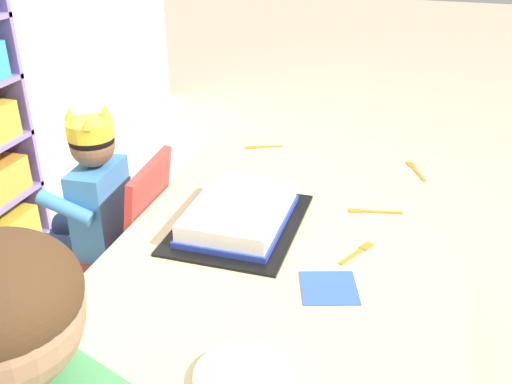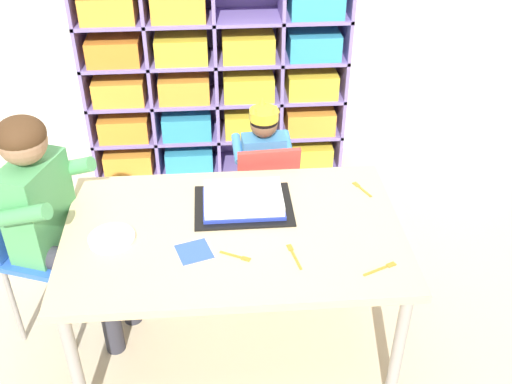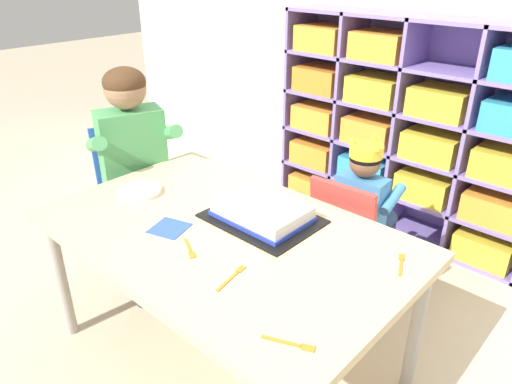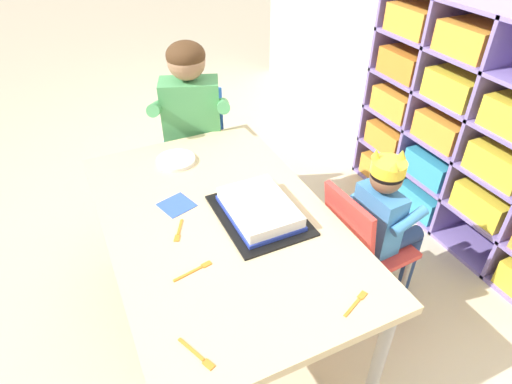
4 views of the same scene
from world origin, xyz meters
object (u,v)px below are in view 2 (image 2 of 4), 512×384
at_px(activity_table, 234,240).
at_px(fork_by_napkin, 361,188).
at_px(classroom_chair_blue, 265,189).
at_px(adult_helper_seated, 52,208).
at_px(fork_beside_plate_stack, 294,255).
at_px(fork_near_cake_tray, 237,256).
at_px(classroom_chair_adult_side, 36,241).
at_px(fork_at_table_front_edge, 382,268).
at_px(paper_plate_stack, 112,238).
at_px(birthday_cake_on_tray, 243,201).
at_px(child_with_crown, 262,156).

relative_size(activity_table, fork_by_napkin, 11.18).
bearing_deg(classroom_chair_blue, adult_helper_seated, 22.68).
bearing_deg(fork_beside_plate_stack, classroom_chair_blue, 171.41).
relative_size(activity_table, fork_near_cake_tray, 11.42).
bearing_deg(classroom_chair_blue, activity_table, 69.06).
bearing_deg(activity_table, classroom_chair_adult_side, 168.22).
bearing_deg(fork_near_cake_tray, classroom_chair_adult_side, 5.11).
height_order(classroom_chair_adult_side, fork_near_cake_tray, classroom_chair_adult_side).
bearing_deg(fork_near_cake_tray, fork_at_table_front_edge, -164.40).
xyz_separation_m(activity_table, classroom_chair_adult_side, (-0.84, 0.18, -0.09)).
bearing_deg(activity_table, fork_at_table_front_edge, -27.12).
xyz_separation_m(activity_table, fork_by_napkin, (0.57, 0.24, 0.06)).
xyz_separation_m(fork_at_table_front_edge, fork_beside_plate_stack, (-0.31, 0.10, 0.00)).
bearing_deg(fork_by_napkin, fork_near_cake_tray, -78.17).
height_order(classroom_chair_blue, paper_plate_stack, classroom_chair_blue).
distance_m(classroom_chair_blue, fork_beside_plate_stack, 0.79).
bearing_deg(adult_helper_seated, fork_near_cake_tray, -92.34).
bearing_deg(fork_by_napkin, birthday_cake_on_tray, -104.32).
bearing_deg(activity_table, fork_beside_plate_stack, -38.30).
bearing_deg(fork_near_cake_tray, fork_beside_plate_stack, -155.01).
bearing_deg(child_with_crown, classroom_chair_blue, 89.69).
bearing_deg(child_with_crown, adult_helper_seated, 28.32).
bearing_deg(fork_beside_plate_stack, activity_table, -139.78).
xyz_separation_m(fork_near_cake_tray, fork_by_napkin, (0.56, 0.41, -0.00)).
bearing_deg(fork_by_napkin, adult_helper_seated, -109.48).
bearing_deg(fork_by_napkin, paper_plate_stack, -99.58).
bearing_deg(fork_near_cake_tray, classroom_chair_blue, -76.06).
xyz_separation_m(child_with_crown, classroom_chair_adult_side, (-1.02, -0.52, -0.06)).
bearing_deg(fork_near_cake_tray, activity_table, -60.31).
distance_m(adult_helper_seated, paper_plate_stack, 0.31).
xyz_separation_m(activity_table, fork_beside_plate_stack, (0.22, -0.17, 0.06)).
bearing_deg(classroom_chair_adult_side, fork_near_cake_tray, -92.04).
height_order(paper_plate_stack, fork_by_napkin, paper_plate_stack).
height_order(birthday_cake_on_tray, fork_near_cake_tray, birthday_cake_on_tray).
xyz_separation_m(adult_helper_seated, birthday_cake_on_tray, (0.78, 0.02, -0.02)).
bearing_deg(fork_near_cake_tray, fork_by_napkin, -116.78).
bearing_deg(adult_helper_seated, activity_table, -80.55).
distance_m(activity_table, fork_beside_plate_stack, 0.29).
xyz_separation_m(classroom_chair_blue, fork_near_cake_tray, (-0.18, -0.75, 0.22)).
relative_size(activity_table, birthday_cake_on_tray, 3.31).
distance_m(activity_table, fork_at_table_front_edge, 0.60).
bearing_deg(fork_near_cake_tray, paper_plate_stack, 11.26).
relative_size(activity_table, classroom_chair_adult_side, 1.80).
relative_size(birthday_cake_on_tray, paper_plate_stack, 2.25).
bearing_deg(child_with_crown, fork_at_table_front_edge, 106.68).
bearing_deg(fork_near_cake_tray, adult_helper_seated, 4.80).
distance_m(classroom_chair_blue, birthday_cake_on_tray, 0.51).
height_order(classroom_chair_blue, fork_near_cake_tray, classroom_chair_blue).
bearing_deg(adult_helper_seated, child_with_crown, -38.19).
relative_size(activity_table, child_with_crown, 1.61).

